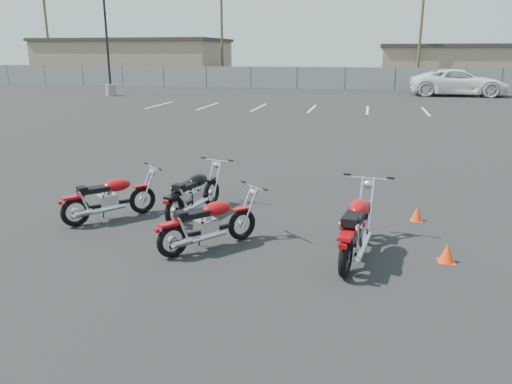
% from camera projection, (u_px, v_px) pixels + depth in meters
% --- Properties ---
extents(ground, '(120.00, 120.00, 0.00)m').
position_uv_depth(ground, '(237.00, 237.00, 8.52)').
color(ground, black).
rests_on(ground, ground).
extents(motorcycle_front_red, '(1.52, 1.66, 0.93)m').
position_uv_depth(motorcycle_front_red, '(109.00, 198.00, 9.30)').
color(motorcycle_front_red, black).
rests_on(motorcycle_front_red, ground).
extents(motorcycle_second_black, '(0.84, 1.92, 0.95)m').
position_uv_depth(motorcycle_second_black, '(194.00, 194.00, 9.56)').
color(motorcycle_second_black, black).
rests_on(motorcycle_second_black, ground).
extents(motorcycle_third_red, '(1.51, 1.63, 0.92)m').
position_uv_depth(motorcycle_third_red, '(208.00, 224.00, 7.93)').
color(motorcycle_third_red, black).
rests_on(motorcycle_third_red, ground).
extents(motorcycle_rear_red, '(0.84, 2.17, 1.06)m').
position_uv_depth(motorcycle_rear_red, '(356.00, 228.00, 7.56)').
color(motorcycle_rear_red, black).
rests_on(motorcycle_rear_red, ground).
extents(training_cone_near, '(0.23, 0.23, 0.27)m').
position_uv_depth(training_cone_near, '(417.00, 214.00, 9.30)').
color(training_cone_near, '#FF400D').
rests_on(training_cone_near, ground).
extents(training_cone_far, '(0.25, 0.25, 0.30)m').
position_uv_depth(training_cone_far, '(447.00, 253.00, 7.48)').
color(training_cone_far, '#FF400D').
rests_on(training_cone_far, ground).
extents(light_pole_west, '(0.80, 0.70, 10.79)m').
position_uv_depth(light_pole_west, '(108.00, 54.00, 34.75)').
color(light_pole_west, gray).
rests_on(light_pole_west, ground).
extents(chainlink_fence, '(80.06, 0.06, 1.80)m').
position_uv_depth(chainlink_fence, '(345.00, 78.00, 41.13)').
color(chainlink_fence, slate).
rests_on(chainlink_fence, ground).
extents(tan_building_west, '(18.40, 10.40, 4.30)m').
position_uv_depth(tan_building_west, '(136.00, 60.00, 52.00)').
color(tan_building_west, '#937C5E').
rests_on(tan_building_west, ground).
extents(tan_building_east, '(14.40, 9.40, 3.70)m').
position_uv_depth(tan_building_east, '(457.00, 64.00, 47.20)').
color(tan_building_east, '#937C5E').
rests_on(tan_building_east, ground).
extents(utility_pole_a, '(1.80, 0.24, 9.00)m').
position_uv_depth(utility_pole_a, '(47.00, 34.00, 50.19)').
color(utility_pole_a, '#4F3D24').
rests_on(utility_pole_a, ground).
extents(utility_pole_b, '(1.80, 0.24, 9.00)m').
position_uv_depth(utility_pole_b, '(222.00, 33.00, 47.32)').
color(utility_pole_b, '#4F3D24').
rests_on(utility_pole_b, ground).
extents(utility_pole_c, '(1.80, 0.24, 9.00)m').
position_uv_depth(utility_pole_c, '(421.00, 31.00, 42.58)').
color(utility_pole_c, '#4F3D24').
rests_on(utility_pole_c, ground).
extents(parking_line_stripes, '(15.12, 4.00, 0.01)m').
position_uv_depth(parking_line_stripes, '(285.00, 108.00, 27.82)').
color(parking_line_stripes, silver).
rests_on(parking_line_stripes, ground).
extents(white_van, '(3.09, 7.66, 2.91)m').
position_uv_depth(white_van, '(460.00, 75.00, 35.07)').
color(white_van, white).
rests_on(white_van, ground).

